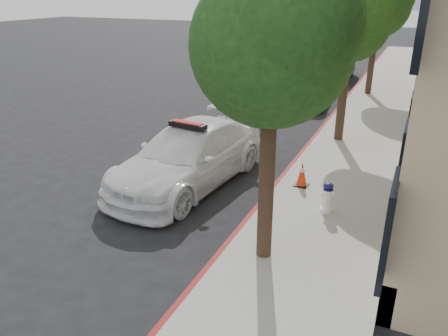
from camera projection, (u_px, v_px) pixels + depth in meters
ground at (186, 195)px, 11.69m from camera, size 120.00×120.00×0.00m
sidewalk at (372, 115)px, 18.73m from camera, size 3.20×50.00×0.15m
curb_strip at (336, 112)px, 19.31m from camera, size 0.12×50.00×0.15m
tree_near at (273, 44)px, 7.25m from camera, size 2.92×2.82×5.62m
tree_mid at (351, 21)px, 14.04m from camera, size 2.77×2.64×5.43m
tree_far at (379, 5)px, 20.70m from camera, size 3.10×3.00×5.81m
police_car at (189, 156)px, 12.12m from camera, size 2.94×5.92×1.80m
parked_car_mid at (312, 91)px, 20.50m from camera, size 1.89×3.92×1.29m
parked_car_far at (338, 67)px, 26.23m from camera, size 1.73×4.48×1.45m
fire_hydrant at (327, 198)px, 10.39m from camera, size 0.32×0.29×0.76m
traffic_cone at (302, 174)px, 11.79m from camera, size 0.37×0.37×0.68m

